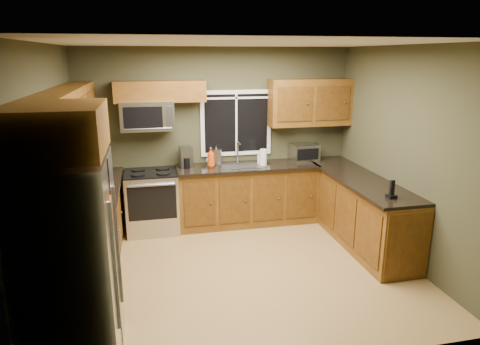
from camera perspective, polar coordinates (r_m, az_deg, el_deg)
name	(u,v)px	position (r m, az deg, el deg)	size (l,w,h in m)	color
floor	(242,269)	(5.47, 0.27, -12.70)	(4.20, 4.20, 0.00)	olive
ceiling	(242,43)	(4.83, 0.31, 16.88)	(4.20, 4.20, 0.00)	white
back_wall	(217,136)	(6.71, -3.06, 4.84)	(4.20, 4.20, 0.00)	#383923
front_wall	(293,220)	(3.32, 7.07, -6.33)	(4.20, 4.20, 0.00)	#383923
left_wall	(50,174)	(4.98, -24.03, -0.21)	(3.60, 3.60, 0.00)	#383923
right_wall	(404,155)	(5.79, 21.03, 2.15)	(3.60, 3.60, 0.00)	#383923
window	(236,123)	(6.71, -0.51, 6.62)	(1.12, 0.03, 1.02)	white
base_cabinets_left	(92,233)	(5.65, -19.11, -7.59)	(0.60, 2.65, 0.90)	brown
countertop_left	(91,197)	(5.49, -19.28, -3.05)	(0.65, 2.65, 0.04)	black
base_cabinets_back	(247,195)	(6.72, 0.96, -3.04)	(2.17, 0.60, 0.90)	brown
countertop_back	(248,167)	(6.57, 1.03, 0.79)	(2.17, 0.65, 0.04)	black
base_cabinets_peninsula	(357,209)	(6.34, 15.32, -4.77)	(0.60, 2.52, 0.90)	brown
countertop_peninsula	(357,178)	(6.19, 15.39, -0.68)	(0.65, 2.50, 0.04)	black
upper_cabinets_left	(69,120)	(5.31, -21.90, 6.55)	(0.33, 2.65, 0.72)	brown
upper_cabinets_back_left	(160,91)	(6.37, -10.61, 10.58)	(1.30, 0.33, 0.30)	brown
upper_cabinets_back_right	(310,102)	(6.86, 9.32, 9.20)	(1.30, 0.33, 0.72)	brown
upper_cabinet_over_fridge	(54,130)	(3.52, -23.53, 5.23)	(0.72, 0.90, 0.38)	brown
refrigerator	(70,266)	(3.86, -21.70, -11.49)	(0.74, 0.90, 1.80)	#B7B7BC
range	(152,201)	(6.53, -11.62, -3.77)	(0.76, 0.69, 0.94)	#B7B7BC
microwave	(147,116)	(6.37, -12.26, 7.42)	(0.76, 0.41, 0.42)	#B7B7BC
sink	(240,165)	(6.55, 0.02, 1.04)	(0.60, 0.42, 0.36)	slate
toaster_oven	(304,152)	(6.94, 8.59, 2.70)	(0.44, 0.35, 0.26)	#B7B7BC
coffee_maker	(186,158)	(6.48, -7.23, 1.95)	(0.20, 0.26, 0.30)	slate
kettle	(216,156)	(6.58, -3.19, 2.20)	(0.17, 0.17, 0.30)	#B7B7BC
paper_towel_roll	(263,157)	(6.55, 3.13, 2.03)	(0.12, 0.12, 0.28)	white
soap_bottle_a	(211,157)	(6.45, -3.91, 2.03)	(0.12, 0.12, 0.30)	#C04A12
soap_bottle_b	(261,157)	(6.64, 2.86, 2.05)	(0.09, 0.10, 0.21)	white
soap_bottle_c	(210,159)	(6.66, -4.01, 1.84)	(0.12, 0.12, 0.16)	white
cordless_phone	(392,193)	(5.36, 19.57, -2.56)	(0.11, 0.11, 0.22)	black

